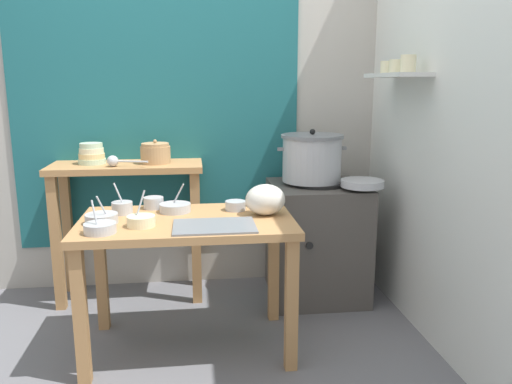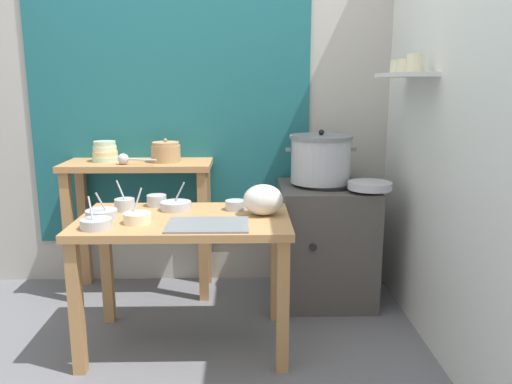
# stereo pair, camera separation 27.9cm
# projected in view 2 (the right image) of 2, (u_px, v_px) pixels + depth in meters

# --- Properties ---
(ground_plane) EXTENTS (9.00, 9.00, 0.00)m
(ground_plane) POSITION_uv_depth(u_px,v_px,m) (179.00, 352.00, 2.72)
(ground_plane) COLOR slate
(wall_back) EXTENTS (4.40, 0.12, 2.60)m
(wall_back) POSITION_uv_depth(u_px,v_px,m) (205.00, 98.00, 3.52)
(wall_back) COLOR #B2ADA3
(wall_back) RESTS_ON ground
(wall_right) EXTENTS (0.30, 3.20, 2.60)m
(wall_right) POSITION_uv_depth(u_px,v_px,m) (443.00, 103.00, 2.67)
(wall_right) COLOR silver
(wall_right) RESTS_ON ground
(prep_table) EXTENTS (1.10, 0.66, 0.72)m
(prep_table) POSITION_uv_depth(u_px,v_px,m) (185.00, 237.00, 2.68)
(prep_table) COLOR #B27F4C
(prep_table) RESTS_ON ground
(back_shelf_table) EXTENTS (0.96, 0.40, 0.90)m
(back_shelf_table) POSITION_uv_depth(u_px,v_px,m) (139.00, 195.00, 3.38)
(back_shelf_table) COLOR #B27F4C
(back_shelf_table) RESTS_ON ground
(stove_block) EXTENTS (0.60, 0.61, 0.78)m
(stove_block) POSITION_uv_depth(u_px,v_px,m) (325.00, 242.00, 3.34)
(stove_block) COLOR #4C4742
(stove_block) RESTS_ON ground
(steamer_pot) EXTENTS (0.45, 0.40, 0.34)m
(steamer_pot) POSITION_uv_depth(u_px,v_px,m) (321.00, 159.00, 3.24)
(steamer_pot) COLOR #B7BABF
(steamer_pot) RESTS_ON stove_block
(clay_pot) EXTENTS (0.19, 0.19, 0.15)m
(clay_pot) POSITION_uv_depth(u_px,v_px,m) (166.00, 152.00, 3.32)
(clay_pot) COLOR tan
(clay_pot) RESTS_ON back_shelf_table
(bowl_stack_enamel) EXTENTS (0.17, 0.17, 0.13)m
(bowl_stack_enamel) POSITION_uv_depth(u_px,v_px,m) (105.00, 152.00, 3.34)
(bowl_stack_enamel) COLOR #B7D1AD
(bowl_stack_enamel) RESTS_ON back_shelf_table
(ladle) EXTENTS (0.25, 0.10, 0.07)m
(ladle) POSITION_uv_depth(u_px,v_px,m) (125.00, 159.00, 3.22)
(ladle) COLOR #B7BABF
(ladle) RESTS_ON back_shelf_table
(serving_tray) EXTENTS (0.40, 0.28, 0.01)m
(serving_tray) POSITION_uv_depth(u_px,v_px,m) (208.00, 225.00, 2.50)
(serving_tray) COLOR slate
(serving_tray) RESTS_ON prep_table
(plastic_bag) EXTENTS (0.21, 0.17, 0.17)m
(plastic_bag) POSITION_uv_depth(u_px,v_px,m) (263.00, 200.00, 2.68)
(plastic_bag) COLOR silver
(plastic_bag) RESTS_ON prep_table
(wide_pan) EXTENTS (0.26, 0.26, 0.04)m
(wide_pan) POSITION_uv_depth(u_px,v_px,m) (370.00, 186.00, 3.06)
(wide_pan) COLOR #B7BABF
(wide_pan) RESTS_ON stove_block
(prep_bowl_0) EXTENTS (0.10, 0.10, 0.06)m
(prep_bowl_0) POSITION_uv_depth(u_px,v_px,m) (257.00, 200.00, 2.90)
(prep_bowl_0) COLOR #B7BABF
(prep_bowl_0) RESTS_ON prep_table
(prep_bowl_1) EXTENTS (0.16, 0.16, 0.15)m
(prep_bowl_1) POSITION_uv_depth(u_px,v_px,m) (101.00, 214.00, 2.61)
(prep_bowl_1) COLOR #B7BABF
(prep_bowl_1) RESTS_ON prep_table
(prep_bowl_2) EXTENTS (0.11, 0.11, 0.05)m
(prep_bowl_2) POSITION_uv_depth(u_px,v_px,m) (235.00, 205.00, 2.81)
(prep_bowl_2) COLOR #B7BABF
(prep_bowl_2) RESTS_ON prep_table
(prep_bowl_3) EXTENTS (0.14, 0.14, 0.18)m
(prep_bowl_3) POSITION_uv_depth(u_px,v_px,m) (137.00, 217.00, 2.54)
(prep_bowl_3) COLOR beige
(prep_bowl_3) RESTS_ON prep_table
(prep_bowl_4) EXTENTS (0.15, 0.15, 0.16)m
(prep_bowl_4) POSITION_uv_depth(u_px,v_px,m) (96.00, 223.00, 2.44)
(prep_bowl_4) COLOR #B7BABF
(prep_bowl_4) RESTS_ON prep_table
(prep_bowl_5) EXTENTS (0.11, 0.11, 0.17)m
(prep_bowl_5) POSITION_uv_depth(u_px,v_px,m) (125.00, 204.00, 2.79)
(prep_bowl_5) COLOR #B7BABF
(prep_bowl_5) RESTS_ON prep_table
(prep_bowl_6) EXTENTS (0.17, 0.17, 0.16)m
(prep_bowl_6) POSITION_uv_depth(u_px,v_px,m) (176.00, 205.00, 2.81)
(prep_bowl_6) COLOR #B7BABF
(prep_bowl_6) RESTS_ON prep_table
(prep_bowl_7) EXTENTS (0.11, 0.11, 0.06)m
(prep_bowl_7) POSITION_uv_depth(u_px,v_px,m) (157.00, 200.00, 2.89)
(prep_bowl_7) COLOR #B7BABF
(prep_bowl_7) RESTS_ON prep_table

